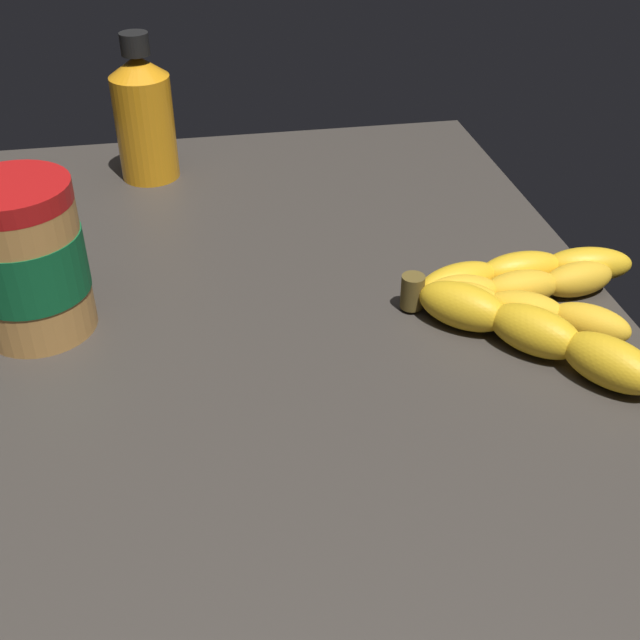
% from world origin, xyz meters
% --- Properties ---
extents(ground_plane, '(0.92, 0.60, 0.05)m').
position_xyz_m(ground_plane, '(0.00, 0.00, -0.02)').
color(ground_plane, '#38332D').
extents(banana_bunch, '(0.20, 0.22, 0.04)m').
position_xyz_m(banana_bunch, '(-0.01, 0.21, 0.02)').
color(banana_bunch, gold).
rests_on(banana_bunch, ground_plane).
extents(peanut_butter_jar, '(0.09, 0.09, 0.13)m').
position_xyz_m(peanut_butter_jar, '(-0.07, -0.19, 0.06)').
color(peanut_butter_jar, '#BF8442').
rests_on(peanut_butter_jar, ground_plane).
extents(honey_bottle, '(0.06, 0.06, 0.16)m').
position_xyz_m(honey_bottle, '(-0.35, -0.10, 0.07)').
color(honey_bottle, orange).
rests_on(honey_bottle, ground_plane).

